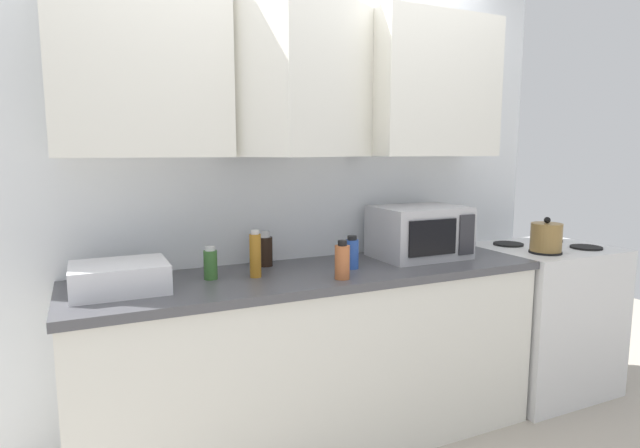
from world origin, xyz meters
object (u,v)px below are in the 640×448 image
object	(u,v)px
microwave	(419,232)
bottle_spice_jar	(342,261)
dish_rack	(120,277)
bottle_clear_tall	(467,237)
kettle	(546,237)
bottle_green_oil	(210,264)
bottle_soy_dark	(265,250)
bottle_blue_cleaner	(352,253)
stove_range	(542,318)
bottle_amber_vinegar	(255,255)

from	to	relation	value
microwave	bottle_spice_jar	world-z (taller)	microwave
dish_rack	bottle_clear_tall	distance (m)	1.88
kettle	bottle_green_oil	size ratio (longest dim) A/B	1.29
bottle_soy_dark	bottle_spice_jar	world-z (taller)	bottle_spice_jar
bottle_soy_dark	bottle_blue_cleaner	distance (m)	0.44
bottle_blue_cleaner	bottle_green_oil	size ratio (longest dim) A/B	1.08
bottle_blue_cleaner	bottle_clear_tall	size ratio (longest dim) A/B	0.90
kettle	dish_rack	distance (m)	2.26
kettle	microwave	world-z (taller)	microwave
kettle	microwave	bearing A→B (deg)	163.72
bottle_blue_cleaner	bottle_spice_jar	size ratio (longest dim) A/B	0.92
bottle_soy_dark	bottle_spice_jar	size ratio (longest dim) A/B	0.99
bottle_green_oil	microwave	bearing A→B (deg)	0.15
bottle_green_oil	stove_range	bearing A→B (deg)	-1.92
bottle_blue_cleaner	bottle_green_oil	world-z (taller)	bottle_blue_cleaner
kettle	bottle_spice_jar	distance (m)	1.33
bottle_green_oil	bottle_clear_tall	world-z (taller)	bottle_clear_tall
kettle	microwave	distance (m)	0.76
bottle_clear_tall	bottle_spice_jar	world-z (taller)	bottle_clear_tall
bottle_blue_cleaner	bottle_spice_jar	xyz separation A→B (m)	(-0.14, -0.17, 0.00)
microwave	bottle_amber_vinegar	world-z (taller)	microwave
stove_range	microwave	xyz separation A→B (m)	(-0.89, 0.07, 0.59)
stove_range	microwave	bearing A→B (deg)	175.43
kettle	bottle_blue_cleaner	size ratio (longest dim) A/B	1.20
bottle_blue_cleaner	bottle_amber_vinegar	world-z (taller)	bottle_amber_vinegar
bottle_soy_dark	bottle_clear_tall	bearing A→B (deg)	-6.83
microwave	bottle_blue_cleaner	distance (m)	0.47
dish_rack	bottle_spice_jar	world-z (taller)	bottle_spice_jar
microwave	dish_rack	world-z (taller)	microwave
stove_range	bottle_amber_vinegar	distance (m)	1.93
dish_rack	bottle_spice_jar	bearing A→B (deg)	-12.11
bottle_green_oil	bottle_clear_tall	bearing A→B (deg)	0.52
bottle_amber_vinegar	bottle_clear_tall	world-z (taller)	bottle_amber_vinegar
stove_range	bottle_spice_jar	distance (m)	1.60
dish_rack	bottle_blue_cleaner	world-z (taller)	bottle_blue_cleaner
bottle_blue_cleaner	bottle_spice_jar	world-z (taller)	bottle_spice_jar
bottle_green_oil	bottle_soy_dark	bearing A→B (deg)	26.38
bottle_blue_cleaner	bottle_amber_vinegar	distance (m)	0.49
bottle_blue_cleaner	bottle_amber_vinegar	bearing A→B (deg)	176.23
kettle	bottle_clear_tall	distance (m)	0.44
bottle_green_oil	bottle_clear_tall	xyz separation A→B (m)	(1.49, 0.01, 0.01)
stove_range	bottle_green_oil	xyz separation A→B (m)	(-2.04, 0.07, 0.52)
bottle_soy_dark	bottle_green_oil	xyz separation A→B (m)	(-0.31, -0.15, -0.01)
bottle_blue_cleaner	bottle_green_oil	xyz separation A→B (m)	(-0.68, 0.08, -0.01)
kettle	dish_rack	size ratio (longest dim) A/B	0.52
dish_rack	kettle	bearing A→B (deg)	-4.05
bottle_soy_dark	bottle_amber_vinegar	xyz separation A→B (m)	(-0.12, -0.20, 0.02)
stove_range	bottle_amber_vinegar	world-z (taller)	bottle_amber_vinegar
microwave	bottle_clear_tall	distance (m)	0.35
bottle_green_oil	bottle_spice_jar	size ratio (longest dim) A/B	0.85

